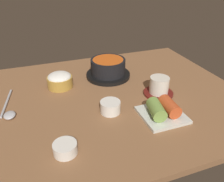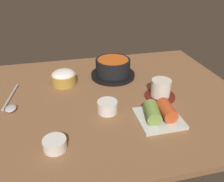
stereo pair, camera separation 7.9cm
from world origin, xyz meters
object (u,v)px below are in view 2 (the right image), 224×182
(stone_pot, at_px, (113,68))
(banchan_cup_center, at_px, (107,106))
(tea_cup_with_saucer, at_px, (161,89))
(side_bowl_near, at_px, (55,144))
(rice_bowl, at_px, (64,77))
(spoon, at_px, (11,104))
(kimchi_plate, at_px, (159,114))

(stone_pot, bearing_deg, banchan_cup_center, -107.43)
(tea_cup_with_saucer, height_order, side_bowl_near, tea_cup_with_saucer)
(tea_cup_with_saucer, bearing_deg, rice_bowl, 151.50)
(banchan_cup_center, distance_m, spoon, 0.33)
(kimchi_plate, distance_m, spoon, 0.49)
(stone_pot, bearing_deg, spoon, -160.57)
(side_bowl_near, bearing_deg, kimchi_plate, 9.76)
(tea_cup_with_saucer, bearing_deg, stone_pot, 121.97)
(stone_pot, relative_size, banchan_cup_center, 2.80)
(banchan_cup_center, height_order, kimchi_plate, kimchi_plate)
(tea_cup_with_saucer, xyz_separation_m, kimchi_plate, (-0.06, -0.12, -0.01))
(rice_bowl, bearing_deg, spoon, -148.16)
(rice_bowl, distance_m, banchan_cup_center, 0.26)
(kimchi_plate, bearing_deg, tea_cup_with_saucer, 64.90)
(stone_pot, relative_size, kimchi_plate, 1.39)
(tea_cup_with_saucer, xyz_separation_m, side_bowl_near, (-0.37, -0.18, -0.01))
(banchan_cup_center, height_order, side_bowl_near, banchan_cup_center)
(rice_bowl, xyz_separation_m, side_bowl_near, (-0.04, -0.36, -0.01))
(kimchi_plate, height_order, spoon, kimchi_plate)
(tea_cup_with_saucer, relative_size, side_bowl_near, 1.75)
(stone_pot, relative_size, spoon, 0.94)
(stone_pot, distance_m, rice_bowl, 0.20)
(banchan_cup_center, bearing_deg, rice_bowl, 119.24)
(banchan_cup_center, relative_size, kimchi_plate, 0.49)
(rice_bowl, distance_m, tea_cup_with_saucer, 0.37)
(stone_pot, distance_m, side_bowl_near, 0.45)
(tea_cup_with_saucer, height_order, banchan_cup_center, tea_cup_with_saucer)
(banchan_cup_center, relative_size, side_bowl_near, 1.06)
(kimchi_plate, relative_size, spoon, 0.68)
(spoon, bearing_deg, stone_pot, 19.43)
(rice_bowl, distance_m, spoon, 0.22)
(side_bowl_near, bearing_deg, banchan_cup_center, 38.08)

